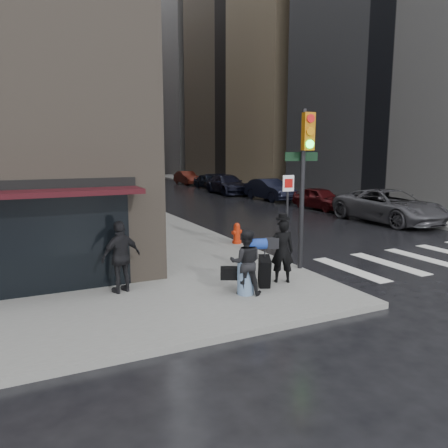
{
  "coord_description": "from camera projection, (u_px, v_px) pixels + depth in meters",
  "views": [
    {
      "loc": [
        -5.54,
        -9.01,
        3.6
      ],
      "look_at": [
        0.31,
        3.25,
        1.3
      ],
      "focal_mm": 35.0,
      "sensor_mm": 36.0,
      "label": 1
    }
  ],
  "objects": [
    {
      "name": "sidewalk_left",
      "position": [
        93.0,
        195.0,
        34.98
      ],
      "size": [
        4.0,
        50.0,
        0.15
      ],
      "primitive_type": "cube",
      "color": "slate",
      "rests_on": "ground"
    },
    {
      "name": "man_greycoat",
      "position": [
        121.0,
        257.0,
        10.62
      ],
      "size": [
        1.12,
        0.74,
        1.77
      ],
      "rotation": [
        0.0,
        0.0,
        3.46
      ],
      "color": "black",
      "rests_on": "ground"
    },
    {
      "name": "parked_car_4",
      "position": [
        209.0,
        181.0,
        41.74
      ],
      "size": [
        2.0,
        4.16,
        1.37
      ],
      "primitive_type": "imported",
      "rotation": [
        0.0,
        0.0,
        0.1
      ],
      "color": "black",
      "rests_on": "ground"
    },
    {
      "name": "parked_car_1",
      "position": [
        320.0,
        198.0,
        26.92
      ],
      "size": [
        1.87,
        4.06,
        1.35
      ],
      "primitive_type": "imported",
      "rotation": [
        0.0,
        0.0,
        0.07
      ],
      "color": "#3D0C0E",
      "rests_on": "ground"
    },
    {
      "name": "parked_car_5",
      "position": [
        187.0,
        178.0,
        46.65
      ],
      "size": [
        1.61,
        4.31,
        1.41
      ],
      "primitive_type": "imported",
      "rotation": [
        0.0,
        0.0,
        0.03
      ],
      "color": "#3E120C",
      "rests_on": "ground"
    },
    {
      "name": "sidewalk_right",
      "position": [
        242.0,
        189.0,
        40.71
      ],
      "size": [
        3.0,
        50.0,
        0.15
      ],
      "primitive_type": "cube",
      "color": "slate",
      "rests_on": "ground"
    },
    {
      "name": "parked_car_3",
      "position": [
        227.0,
        184.0,
        36.43
      ],
      "size": [
        2.42,
        5.55,
        1.59
      ],
      "primitive_type": "imported",
      "rotation": [
        0.0,
        0.0,
        -0.04
      ],
      "color": "black",
      "rests_on": "ground"
    },
    {
      "name": "man_overcoat",
      "position": [
        279.0,
        254.0,
        11.36
      ],
      "size": [
        1.24,
        0.82,
        1.86
      ],
      "rotation": [
        0.0,
        0.0,
        2.72
      ],
      "color": "black",
      "rests_on": "ground"
    },
    {
      "name": "fire_hydrant",
      "position": [
        237.0,
        234.0,
        16.33
      ],
      "size": [
        0.45,
        0.34,
        0.78
      ],
      "rotation": [
        0.0,
        0.0,
        0.29
      ],
      "color": "#B1250A",
      "rests_on": "ground"
    },
    {
      "name": "crosswalk",
      "position": [
        440.0,
        256.0,
        15.04
      ],
      "size": [
        8.5,
        3.0,
        0.01
      ],
      "color": "silver",
      "rests_on": "ground"
    },
    {
      "name": "traffic_light",
      "position": [
        303.0,
        168.0,
        12.34
      ],
      "size": [
        1.14,
        0.57,
        4.59
      ],
      "rotation": [
        0.0,
        0.0,
        -0.13
      ],
      "color": "black",
      "rests_on": "ground"
    },
    {
      "name": "parked_car_0",
      "position": [
        389.0,
        206.0,
        21.91
      ],
      "size": [
        2.82,
        6.01,
        1.66
      ],
      "primitive_type": "imported",
      "rotation": [
        0.0,
        0.0,
        0.01
      ],
      "color": "#46464B",
      "rests_on": "ground"
    },
    {
      "name": "parked_car_2",
      "position": [
        270.0,
        190.0,
        31.77
      ],
      "size": [
        1.87,
        4.77,
        1.55
      ],
      "primitive_type": "imported",
      "rotation": [
        0.0,
        0.0,
        0.05
      ],
      "color": "black",
      "rests_on": "ground"
    },
    {
      "name": "bldg_distant",
      "position": [
        77.0,
        82.0,
        80.26
      ],
      "size": [
        40.0,
        12.0,
        32.0
      ],
      "primitive_type": "cube",
      "color": "slate",
      "rests_on": "ground"
    },
    {
      "name": "ground",
      "position": [
        268.0,
        295.0,
        10.97
      ],
      "size": [
        140.0,
        140.0,
        0.0
      ],
      "primitive_type": "plane",
      "color": "black",
      "rests_on": "ground"
    },
    {
      "name": "bldg_right_mid",
      "position": [
        307.0,
        14.0,
        49.99
      ],
      "size": [
        22.0,
        22.0,
        38.0
      ],
      "primitive_type": "cube",
      "color": "#957E5C",
      "rests_on": "ground"
    },
    {
      "name": "bldg_right_far",
      "position": [
        222.0,
        95.0,
        71.54
      ],
      "size": [
        22.0,
        20.0,
        25.0
      ],
      "primitive_type": "cube",
      "color": "slate",
      "rests_on": "ground"
    },
    {
      "name": "man_jeans",
      "position": [
        245.0,
        262.0,
        10.48
      ],
      "size": [
        1.08,
        0.97,
        1.59
      ],
      "rotation": [
        0.0,
        0.0,
        2.69
      ],
      "color": "black",
      "rests_on": "ground"
    }
  ]
}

